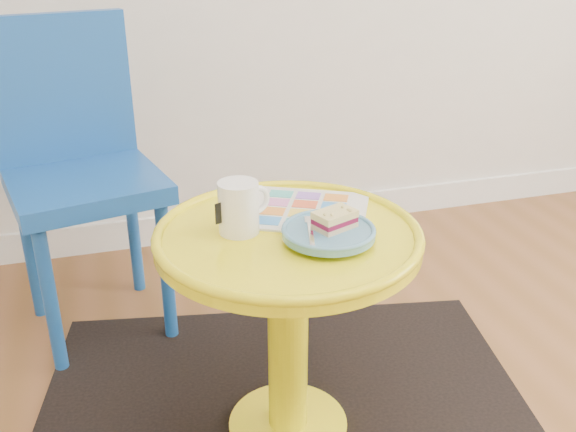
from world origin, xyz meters
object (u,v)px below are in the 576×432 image
object	(u,v)px
side_table	(288,294)
mug	(240,206)
newspaper	(303,210)
plate	(329,233)
chair	(77,158)

from	to	relation	value
side_table	mug	world-z (taller)	mug
newspaper	plate	distance (m)	0.17
newspaper	mug	bearing A→B (deg)	-131.12
side_table	newspaper	xyz separation A→B (m)	(0.07, 0.10, 0.16)
side_table	newspaper	distance (m)	0.20
mug	side_table	bearing A→B (deg)	-40.19
mug	plate	bearing A→B (deg)	-51.16
chair	plate	bearing A→B (deg)	-68.31
side_table	mug	xyz separation A→B (m)	(-0.10, 0.04, 0.22)
side_table	chair	bearing A→B (deg)	122.65
chair	side_table	bearing A→B (deg)	-69.83
chair	newspaper	bearing A→B (deg)	-61.62
chair	newspaper	size ratio (longest dim) A/B	3.20
mug	plate	distance (m)	0.20
chair	plate	size ratio (longest dim) A/B	4.75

